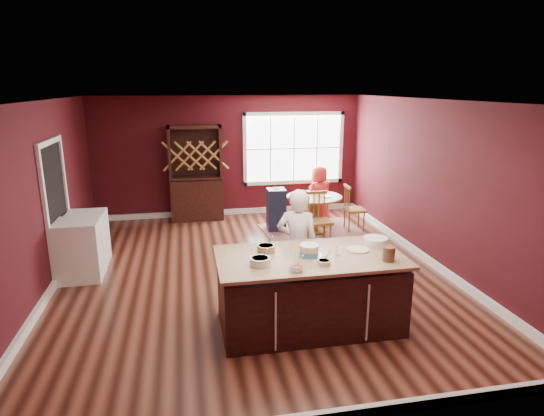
{
  "coord_description": "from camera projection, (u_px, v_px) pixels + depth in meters",
  "views": [
    {
      "loc": [
        -0.98,
        -6.72,
        2.91
      ],
      "look_at": [
        0.32,
        0.02,
        1.05
      ],
      "focal_mm": 30.0,
      "sensor_mm": 36.0,
      "label": 1
    }
  ],
  "objects": [
    {
      "name": "dinner_plate",
      "position": [
        358.0,
        250.0,
        5.66
      ],
      "size": [
        0.28,
        0.28,
        0.02
      ],
      "primitive_type": "cylinder",
      "color": "#FDEDCE",
      "rests_on": "kitchen_island"
    },
    {
      "name": "window",
      "position": [
        294.0,
        148.0,
        10.48
      ],
      "size": [
        2.36,
        0.1,
        1.66
      ],
      "primitive_type": null,
      "color": "white",
      "rests_on": "room_shell"
    },
    {
      "name": "hutch",
      "position": [
        196.0,
        173.0,
        9.95
      ],
      "size": [
        1.14,
        0.47,
        2.08
      ],
      "primitive_type": "cube",
      "color": "black",
      "rests_on": "ground"
    },
    {
      "name": "bowl_blue",
      "position": [
        260.0,
        261.0,
        5.18
      ],
      "size": [
        0.24,
        0.24,
        0.09
      ],
      "primitive_type": "cylinder",
      "color": "beige",
      "rests_on": "kitchen_island"
    },
    {
      "name": "table_plate",
      "position": [
        326.0,
        196.0,
        9.11
      ],
      "size": [
        0.22,
        0.22,
        0.02
      ],
      "primitive_type": "cylinder",
      "color": "beige",
      "rests_on": "dining_table"
    },
    {
      "name": "layer_cake",
      "position": [
        309.0,
        250.0,
        5.48
      ],
      "size": [
        0.33,
        0.33,
        0.14
      ],
      "primitive_type": null,
      "color": "white",
      "rests_on": "kitchen_island"
    },
    {
      "name": "table_cup",
      "position": [
        304.0,
        193.0,
        9.22
      ],
      "size": [
        0.15,
        0.15,
        0.1
      ],
      "primitive_type": "imported",
      "rotation": [
        0.0,
        0.0,
        0.26
      ],
      "color": "white",
      "rests_on": "dining_table"
    },
    {
      "name": "chair_north",
      "position": [
        319.0,
        201.0,
        9.99
      ],
      "size": [
        0.47,
        0.45,
        0.91
      ],
      "primitive_type": null,
      "rotation": [
        0.0,
        0.0,
        3.41
      ],
      "color": "brown",
      "rests_on": "ground"
    },
    {
      "name": "rug",
      "position": [
        313.0,
        231.0,
        9.34
      ],
      "size": [
        2.13,
        1.71,
        0.01
      ],
      "primitive_type": "cube",
      "rotation": [
        0.0,
        0.0,
        0.09
      ],
      "color": "brown",
      "rests_on": "ground"
    },
    {
      "name": "washer",
      "position": [
        80.0,
        250.0,
        6.97
      ],
      "size": [
        0.64,
        0.62,
        0.93
      ],
      "primitive_type": "cube",
      "color": "white",
      "rests_on": "ground"
    },
    {
      "name": "chair_south",
      "position": [
        319.0,
        219.0,
        8.42
      ],
      "size": [
        0.45,
        0.43,
        1.02
      ],
      "primitive_type": null,
      "rotation": [
        0.0,
        0.0,
        0.06
      ],
      "color": "olive",
      "rests_on": "ground"
    },
    {
      "name": "high_chair",
      "position": [
        276.0,
        209.0,
        9.34
      ],
      "size": [
        0.38,
        0.38,
        0.91
      ],
      "primitive_type": null,
      "rotation": [
        0.0,
        0.0,
        -0.03
      ],
      "color": "#1C2338",
      "rests_on": "ground"
    },
    {
      "name": "white_tub",
      "position": [
        375.0,
        242.0,
        5.82
      ],
      "size": [
        0.31,
        0.31,
        0.11
      ],
      "primitive_type": "cylinder",
      "color": "silver",
      "rests_on": "kitchen_island"
    },
    {
      "name": "stoneware_crock",
      "position": [
        389.0,
        254.0,
        5.3
      ],
      "size": [
        0.14,
        0.14,
        0.17
      ],
      "primitive_type": "cylinder",
      "color": "brown",
      "rests_on": "kitchen_island"
    },
    {
      "name": "bowl_olive",
      "position": [
        324.0,
        263.0,
        5.19
      ],
      "size": [
        0.15,
        0.15,
        0.06
      ],
      "primitive_type": "cylinder",
      "color": "beige",
      "rests_on": "kitchen_island"
    },
    {
      "name": "room_shell",
      "position": [
        252.0,
        190.0,
        6.96
      ],
      "size": [
        7.0,
        7.0,
        7.0
      ],
      "color": "brown",
      "rests_on": "ground"
    },
    {
      "name": "dryer",
      "position": [
        88.0,
        238.0,
        7.58
      ],
      "size": [
        0.61,
        0.59,
        0.88
      ],
      "primitive_type": "cube",
      "color": "white",
      "rests_on": "ground"
    },
    {
      "name": "bowl_yellow",
      "position": [
        266.0,
        248.0,
        5.61
      ],
      "size": [
        0.22,
        0.22,
        0.08
      ],
      "primitive_type": "cylinder",
      "color": "#906442",
      "rests_on": "kitchen_island"
    },
    {
      "name": "bowl_pink",
      "position": [
        296.0,
        269.0,
        5.01
      ],
      "size": [
        0.16,
        0.16,
        0.06
      ],
      "primitive_type": "cylinder",
      "color": "silver",
      "rests_on": "kitchen_island"
    },
    {
      "name": "toddler",
      "position": [
        274.0,
        191.0,
        9.32
      ],
      "size": [
        0.18,
        0.14,
        0.26
      ],
      "primitive_type": null,
      "color": "#8CA5BF",
      "rests_on": "high_chair"
    },
    {
      "name": "dining_table",
      "position": [
        314.0,
        206.0,
        9.2
      ],
      "size": [
        1.12,
        1.12,
        0.75
      ],
      "color": "brown",
      "rests_on": "ground"
    },
    {
      "name": "baker",
      "position": [
        297.0,
        245.0,
        6.25
      ],
      "size": [
        0.67,
        0.54,
        1.57
      ],
      "primitive_type": "imported",
      "rotation": [
        0.0,
        0.0,
        2.81
      ],
      "color": "silver",
      "rests_on": "ground"
    },
    {
      "name": "seated_woman",
      "position": [
        319.0,
        195.0,
        9.73
      ],
      "size": [
        0.73,
        0.63,
        1.26
      ],
      "primitive_type": "imported",
      "rotation": [
        0.0,
        0.0,
        3.59
      ],
      "color": "red",
      "rests_on": "ground"
    },
    {
      "name": "chair_east",
      "position": [
        355.0,
        207.0,
        9.32
      ],
      "size": [
        0.4,
        0.42,
        0.97
      ],
      "primitive_type": null,
      "rotation": [
        0.0,
        0.0,
        1.54
      ],
      "color": "brown",
      "rests_on": "ground"
    },
    {
      "name": "kitchen_island",
      "position": [
        309.0,
        292.0,
        5.61
      ],
      "size": [
        2.25,
        1.18,
        0.92
      ],
      "color": "black",
      "rests_on": "ground"
    },
    {
      "name": "doorway",
      "position": [
        58.0,
        210.0,
        7.07
      ],
      "size": [
        0.08,
        1.26,
        2.13
      ],
      "primitive_type": null,
      "color": "white",
      "rests_on": "room_shell"
    },
    {
      "name": "drinking_glass",
      "position": [
        338.0,
        250.0,
        5.48
      ],
      "size": [
        0.07,
        0.07,
        0.13
      ],
      "primitive_type": "cylinder",
      "color": "white",
      "rests_on": "kitchen_island"
    }
  ]
}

